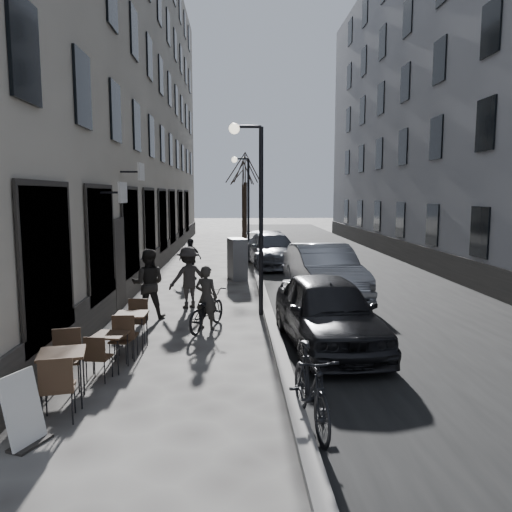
{
  "coord_description": "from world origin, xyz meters",
  "views": [
    {
      "loc": [
        -0.7,
        -7.24,
        3.27
      ],
      "look_at": [
        -0.2,
        4.5,
        1.8
      ],
      "focal_mm": 35.0,
      "sensor_mm": 36.0,
      "label": 1
    }
  ],
  "objects": [
    {
      "name": "bistro_set_c",
      "position": [
        -2.88,
        3.05,
        0.48
      ],
      "size": [
        0.64,
        1.57,
        0.93
      ],
      "rotation": [
        0.0,
        0.0,
        0.0
      ],
      "color": "#2F2014",
      "rests_on": "ground"
    },
    {
      "name": "tree_far",
      "position": [
        -0.1,
        27.0,
        4.66
      ],
      "size": [
        2.4,
        2.4,
        5.7
      ],
      "color": "black",
      "rests_on": "ground"
    },
    {
      "name": "utility_cabinet",
      "position": [
        -0.61,
        11.73,
        0.79
      ],
      "size": [
        0.8,
        1.16,
        1.58
      ],
      "primitive_type": "cube",
      "rotation": [
        0.0,
        0.0,
        0.23
      ],
      "color": "#59595B",
      "rests_on": "ground"
    },
    {
      "name": "bicycle",
      "position": [
        -1.4,
        4.63,
        0.48
      ],
      "size": [
        1.27,
        1.92,
        0.95
      ],
      "primitive_type": "imported",
      "rotation": [
        0.0,
        0.0,
        2.76
      ],
      "color": "black",
      "rests_on": "ground"
    },
    {
      "name": "bistro_set_a",
      "position": [
        -3.4,
        0.36,
        0.51
      ],
      "size": [
        0.83,
        1.74,
        0.99
      ],
      "rotation": [
        0.0,
        0.0,
        0.23
      ],
      "color": "#2F2014",
      "rests_on": "ground"
    },
    {
      "name": "sign_board",
      "position": [
        -3.46,
        -0.94,
        0.39
      ],
      "size": [
        0.53,
        0.63,
        0.97
      ],
      "rotation": [
        0.0,
        0.0,
        -0.4
      ],
      "color": "black",
      "rests_on": "ground"
    },
    {
      "name": "pedestrian_near",
      "position": [
        -2.99,
        5.8,
        0.92
      ],
      "size": [
        0.9,
        0.7,
        1.84
      ],
      "primitive_type": "imported",
      "rotation": [
        0.0,
        0.0,
        3.15
      ],
      "color": "black",
      "rests_on": "ground"
    },
    {
      "name": "streetlamp_far",
      "position": [
        -0.17,
        18.0,
        3.16
      ],
      "size": [
        0.9,
        0.28,
        5.09
      ],
      "color": "black",
      "rests_on": "ground"
    },
    {
      "name": "streetlamp_near",
      "position": [
        -0.17,
        6.0,
        3.16
      ],
      "size": [
        0.9,
        0.28,
        5.09
      ],
      "color": "black",
      "rests_on": "ground"
    },
    {
      "name": "pedestrian_far",
      "position": [
        -2.41,
        11.79,
        0.79
      ],
      "size": [
        0.99,
        0.81,
        1.57
      ],
      "primitive_type": "imported",
      "rotation": [
        0.0,
        0.0,
        0.56
      ],
      "color": "black",
      "rests_on": "ground"
    },
    {
      "name": "tree_near",
      "position": [
        -0.1,
        21.0,
        4.66
      ],
      "size": [
        2.4,
        2.4,
        5.7
      ],
      "color": "black",
      "rests_on": "ground"
    },
    {
      "name": "road",
      "position": [
        3.85,
        16.0,
        0.0
      ],
      "size": [
        7.3,
        60.0,
        0.0
      ],
      "primitive_type": "cube",
      "color": "black",
      "rests_on": "ground"
    },
    {
      "name": "car_near",
      "position": [
        1.27,
        3.12,
        0.77
      ],
      "size": [
        2.12,
        4.63,
        1.54
      ],
      "primitive_type": "imported",
      "rotation": [
        0.0,
        0.0,
        0.07
      ],
      "color": "black",
      "rests_on": "ground"
    },
    {
      "name": "moped",
      "position": [
        0.35,
        -0.6,
        0.57
      ],
      "size": [
        0.73,
        1.96,
        1.15
      ],
      "primitive_type": "imported",
      "rotation": [
        0.0,
        0.0,
        0.1
      ],
      "color": "black",
      "rests_on": "ground"
    },
    {
      "name": "building_left",
      "position": [
        -6.0,
        16.5,
        8.0
      ],
      "size": [
        4.0,
        35.0,
        16.0
      ],
      "primitive_type": "cube",
      "color": "gray",
      "rests_on": "ground"
    },
    {
      "name": "car_far",
      "position": [
        1.0,
        15.2,
        0.73
      ],
      "size": [
        2.57,
        5.25,
        1.47
      ],
      "primitive_type": "imported",
      "rotation": [
        0.0,
        0.0,
        0.1
      ],
      "color": "#3E4049",
      "rests_on": "ground"
    },
    {
      "name": "cyclist_rider",
      "position": [
        -1.4,
        4.63,
        0.78
      ],
      "size": [
        0.67,
        0.56,
        1.56
      ],
      "primitive_type": "imported",
      "rotation": [
        0.0,
        0.0,
        2.76
      ],
      "color": "#282522",
      "rests_on": "ground"
    },
    {
      "name": "kerb",
      "position": [
        0.2,
        16.0,
        0.06
      ],
      "size": [
        0.25,
        60.0,
        0.12
      ],
      "primitive_type": "cube",
      "color": "slate",
      "rests_on": "ground"
    },
    {
      "name": "bistro_set_b",
      "position": [
        -3.02,
        1.84,
        0.42
      ],
      "size": [
        0.65,
        1.43,
        0.82
      ],
      "rotation": [
        0.0,
        0.0,
        -0.15
      ],
      "color": "#2F2014",
      "rests_on": "ground"
    },
    {
      "name": "pedestrian_mid",
      "position": [
        -2.04,
        6.96,
        0.88
      ],
      "size": [
        1.31,
        1.09,
        1.77
      ],
      "primitive_type": "imported",
      "rotation": [
        0.0,
        0.0,
        3.59
      ],
      "color": "black",
      "rests_on": "ground"
    },
    {
      "name": "building_right",
      "position": [
        9.5,
        16.5,
        8.0
      ],
      "size": [
        4.0,
        35.0,
        16.0
      ],
      "primitive_type": "cube",
      "color": "gray",
      "rests_on": "ground"
    },
    {
      "name": "ground",
      "position": [
        0.0,
        0.0,
        0.0
      ],
      "size": [
        120.0,
        120.0,
        0.0
      ],
      "primitive_type": "plane",
      "color": "#3D3B38",
      "rests_on": "ground"
    },
    {
      "name": "car_mid",
      "position": [
        2.13,
        8.39,
        0.83
      ],
      "size": [
        2.14,
        5.15,
        1.66
      ],
      "primitive_type": "imported",
      "rotation": [
        0.0,
        0.0,
        0.08
      ],
      "color": "gray",
      "rests_on": "ground"
    }
  ]
}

